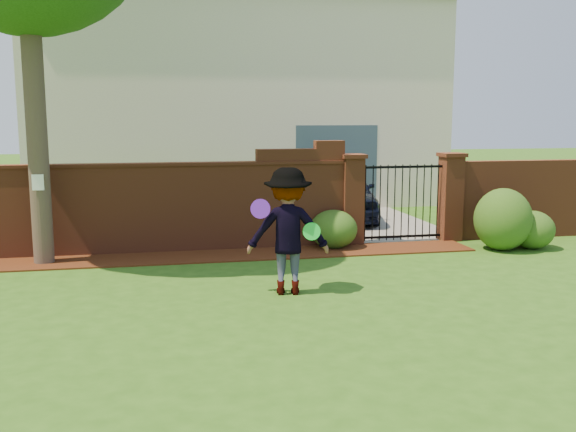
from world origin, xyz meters
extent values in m
cube|color=#2C5715|center=(0.00, 0.00, -0.01)|extent=(80.00, 80.00, 0.01)
cube|color=#3C190B|center=(-0.95, 3.34, 0.01)|extent=(11.10, 1.08, 0.03)
cube|color=brown|center=(-2.15, 4.00, 0.85)|extent=(8.70, 0.25, 1.70)
cube|color=brown|center=(1.30, 4.00, 1.85)|extent=(1.80, 0.25, 0.30)
cube|color=brown|center=(1.90, 4.00, 2.08)|extent=(0.60, 0.25, 0.16)
cube|color=brown|center=(-2.15, 4.00, 1.73)|extent=(8.70, 0.31, 0.06)
cube|color=brown|center=(6.60, 4.00, 0.85)|extent=(4.00, 0.25, 1.70)
cube|color=brown|center=(2.40, 4.00, 0.90)|extent=(0.42, 0.42, 1.80)
cube|color=brown|center=(2.40, 4.00, 1.84)|extent=(0.50, 0.50, 0.08)
cube|color=brown|center=(4.60, 4.00, 0.90)|extent=(0.42, 0.42, 1.80)
cube|color=brown|center=(4.60, 4.00, 1.84)|extent=(0.50, 0.50, 0.08)
cylinder|color=black|center=(2.69, 4.00, 0.85)|extent=(0.02, 0.02, 1.60)
cylinder|color=black|center=(2.85, 4.00, 0.85)|extent=(0.02, 0.02, 1.60)
cylinder|color=black|center=(3.01, 4.00, 0.85)|extent=(0.02, 0.02, 1.60)
cylinder|color=black|center=(3.18, 4.00, 0.85)|extent=(0.02, 0.02, 1.60)
cylinder|color=black|center=(3.34, 4.00, 0.85)|extent=(0.02, 0.02, 1.60)
cylinder|color=black|center=(3.50, 4.00, 0.85)|extent=(0.02, 0.02, 1.60)
cylinder|color=black|center=(3.66, 4.00, 0.85)|extent=(0.02, 0.02, 1.60)
cylinder|color=black|center=(3.82, 4.00, 0.85)|extent=(0.02, 0.02, 1.60)
cylinder|color=black|center=(3.99, 4.00, 0.85)|extent=(0.02, 0.02, 1.60)
cylinder|color=black|center=(4.15, 4.00, 0.85)|extent=(0.02, 0.02, 1.60)
cylinder|color=black|center=(4.31, 4.00, 0.85)|extent=(0.02, 0.02, 1.60)
cube|color=black|center=(3.50, 4.00, 0.12)|extent=(1.78, 0.03, 0.05)
cube|color=black|center=(3.50, 4.00, 1.60)|extent=(1.78, 0.03, 0.05)
cube|color=gray|center=(3.50, 8.00, 0.01)|extent=(3.20, 8.00, 0.01)
cube|color=#EFE1C8|center=(1.00, 12.00, 3.00)|extent=(12.00, 6.00, 6.00)
cube|color=#384C5B|center=(3.50, 9.05, 1.20)|extent=(2.40, 0.12, 2.40)
cube|color=#3F332D|center=(1.00, 12.00, 6.15)|extent=(12.40, 6.40, 0.30)
imported|color=black|center=(3.09, 7.12, 0.70)|extent=(2.34, 4.31, 1.39)
cylinder|color=#413127|center=(-3.60, 3.40, 3.50)|extent=(0.36, 0.36, 7.00)
cube|color=white|center=(-3.60, 3.21, 1.50)|extent=(0.20, 0.01, 0.28)
ellipsoid|color=#204C16|center=(1.91, 3.65, 0.39)|extent=(0.96, 0.96, 0.79)
ellipsoid|color=#204C16|center=(5.17, 2.81, 0.62)|extent=(1.13, 1.13, 1.24)
ellipsoid|color=#204C16|center=(5.84, 2.81, 0.39)|extent=(0.87, 0.87, 0.77)
imported|color=gray|center=(0.33, 0.55, 0.95)|extent=(1.34, 0.92, 1.90)
cylinder|color=#651EBF|center=(-0.10, 0.45, 1.32)|extent=(0.30, 0.11, 0.29)
cylinder|color=green|center=(0.64, 0.33, 0.98)|extent=(0.27, 0.14, 0.26)
camera|label=1|loc=(-1.56, -8.63, 2.64)|focal=39.99mm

